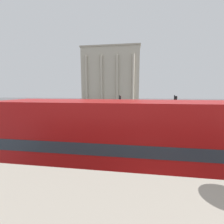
% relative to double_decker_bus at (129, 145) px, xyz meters
% --- Properties ---
extents(double_decker_bus, '(11.16, 2.76, 4.25)m').
position_rel_double_decker_bus_xyz_m(double_decker_bus, '(0.00, 0.00, 0.00)').
color(double_decker_bus, black).
rests_on(double_decker_bus, ground_plane).
extents(plaza_building_left, '(22.76, 12.84, 21.67)m').
position_rel_double_decker_bus_xyz_m(plaza_building_left, '(-9.00, 56.30, 8.48)').
color(plaza_building_left, '#B2A893').
rests_on(plaza_building_left, ground_plane).
extents(traffic_light_near, '(0.42, 0.24, 3.56)m').
position_rel_double_decker_bus_xyz_m(traffic_light_near, '(4.51, 5.78, -0.02)').
color(traffic_light_near, black).
rests_on(traffic_light_near, ground_plane).
extents(traffic_light_mid, '(0.42, 0.24, 4.20)m').
position_rel_double_decker_bus_xyz_m(traffic_light_mid, '(5.08, 12.70, 0.36)').
color(traffic_light_mid, black).
rests_on(traffic_light_mid, ground_plane).
extents(traffic_light_far, '(0.42, 0.24, 3.96)m').
position_rel_double_decker_bus_xyz_m(traffic_light_far, '(-2.33, 21.01, 0.22)').
color(traffic_light_far, black).
rests_on(traffic_light_far, ground_plane).
extents(car_black, '(4.20, 1.93, 1.35)m').
position_rel_double_decker_bus_xyz_m(car_black, '(1.28, 13.91, -1.66)').
color(car_black, black).
rests_on(car_black, ground_plane).
extents(car_navy, '(4.20, 1.93, 1.35)m').
position_rel_double_decker_bus_xyz_m(car_navy, '(3.23, 25.21, -1.66)').
color(car_navy, black).
rests_on(car_navy, ground_plane).
extents(pedestrian_grey, '(0.32, 0.32, 1.59)m').
position_rel_double_decker_bus_xyz_m(pedestrian_grey, '(5.47, 26.96, -1.45)').
color(pedestrian_grey, '#282B33').
rests_on(pedestrian_grey, ground_plane).
extents(pedestrian_blue, '(0.32, 0.32, 1.74)m').
position_rel_double_decker_bus_xyz_m(pedestrian_blue, '(-3.48, 24.34, -1.35)').
color(pedestrian_blue, '#282B33').
rests_on(pedestrian_blue, ground_plane).
extents(pedestrian_black, '(0.32, 0.32, 1.69)m').
position_rel_double_decker_bus_xyz_m(pedestrian_black, '(-5.74, 20.98, -1.39)').
color(pedestrian_black, '#282B33').
rests_on(pedestrian_black, ground_plane).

